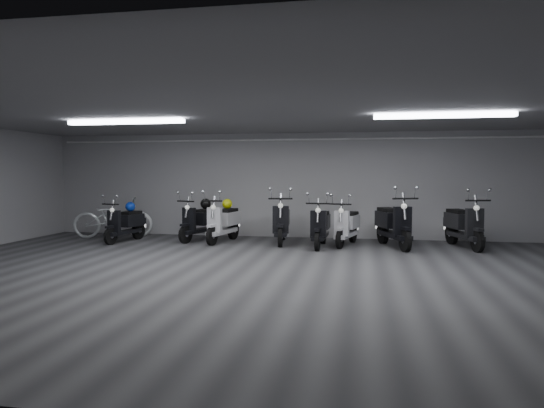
% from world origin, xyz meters
% --- Properties ---
extents(floor, '(14.00, 10.00, 0.01)m').
position_xyz_m(floor, '(0.00, 0.00, -0.01)').
color(floor, '#38383A').
rests_on(floor, ground).
extents(ceiling, '(14.00, 10.00, 0.01)m').
position_xyz_m(ceiling, '(0.00, 0.00, 2.80)').
color(ceiling, gray).
rests_on(ceiling, ground).
extents(back_wall, '(14.00, 0.01, 2.80)m').
position_xyz_m(back_wall, '(0.00, 5.00, 1.40)').
color(back_wall, '#9E9DA0').
rests_on(back_wall, ground).
extents(front_wall, '(14.00, 0.01, 2.80)m').
position_xyz_m(front_wall, '(0.00, -5.00, 1.40)').
color(front_wall, '#9E9DA0').
rests_on(front_wall, ground).
extents(fluor_strip_left, '(2.40, 0.18, 0.08)m').
position_xyz_m(fluor_strip_left, '(-3.00, 1.00, 2.74)').
color(fluor_strip_left, white).
rests_on(fluor_strip_left, ceiling).
extents(fluor_strip_right, '(2.40, 0.18, 0.08)m').
position_xyz_m(fluor_strip_right, '(3.00, 1.00, 2.74)').
color(fluor_strip_right, white).
rests_on(fluor_strip_right, ceiling).
extents(conduit, '(13.60, 0.05, 0.05)m').
position_xyz_m(conduit, '(0.00, 4.92, 2.62)').
color(conduit, white).
rests_on(conduit, back_wall).
extents(scooter_0, '(0.85, 1.71, 1.22)m').
position_xyz_m(scooter_0, '(-4.24, 3.32, 0.61)').
color(scooter_0, black).
rests_on(scooter_0, floor).
extents(scooter_1, '(1.12, 1.83, 1.29)m').
position_xyz_m(scooter_1, '(-2.45, 3.87, 0.65)').
color(scooter_1, black).
rests_on(scooter_1, floor).
extents(scooter_2, '(0.91, 1.86, 1.33)m').
position_xyz_m(scooter_2, '(-1.79, 3.70, 0.66)').
color(scooter_2, silver).
rests_on(scooter_2, floor).
extents(scooter_3, '(0.83, 1.95, 1.41)m').
position_xyz_m(scooter_3, '(-0.33, 3.79, 0.70)').
color(scooter_3, black).
rests_on(scooter_3, floor).
extents(scooter_5, '(0.65, 1.78, 1.31)m').
position_xyz_m(scooter_5, '(0.67, 3.32, 0.66)').
color(scooter_5, black).
rests_on(scooter_5, floor).
extents(scooter_6, '(0.96, 1.79, 1.27)m').
position_xyz_m(scooter_6, '(1.27, 3.69, 0.63)').
color(scooter_6, silver).
rests_on(scooter_6, floor).
extents(scooter_7, '(1.26, 2.06, 1.46)m').
position_xyz_m(scooter_7, '(2.34, 3.54, 0.73)').
color(scooter_7, black).
rests_on(scooter_7, floor).
extents(scooter_9, '(1.10, 1.99, 1.41)m').
position_xyz_m(scooter_9, '(3.94, 3.74, 0.70)').
color(scooter_9, black).
rests_on(scooter_9, floor).
extents(bicycle, '(2.15, 1.40, 1.31)m').
position_xyz_m(bicycle, '(-4.94, 4.05, 0.66)').
color(bicycle, silver).
rests_on(bicycle, floor).
extents(helmet_0, '(0.24, 0.24, 0.24)m').
position_xyz_m(helmet_0, '(-4.19, 3.55, 0.88)').
color(helmet_0, '#0E2E9E').
rests_on(helmet_0, scooter_0).
extents(helmet_1, '(0.25, 0.25, 0.25)m').
position_xyz_m(helmet_1, '(-1.75, 3.94, 0.95)').
color(helmet_1, '#CED80C').
rests_on(helmet_1, scooter_2).
extents(helmet_2, '(0.27, 0.27, 0.27)m').
position_xyz_m(helmet_2, '(-2.37, 4.09, 0.94)').
color(helmet_2, black).
rests_on(helmet_2, scooter_1).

